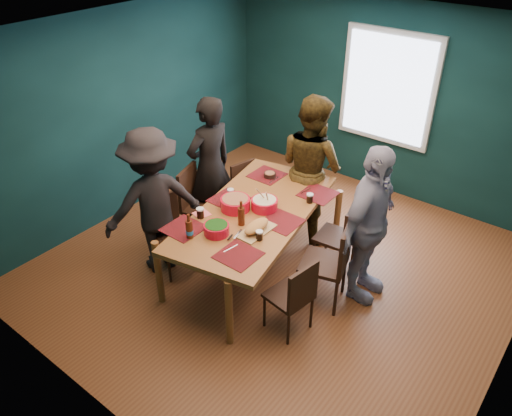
{
  "coord_description": "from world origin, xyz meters",
  "views": [
    {
      "loc": [
        2.62,
        -3.86,
        3.83
      ],
      "look_at": [
        -0.19,
        -0.22,
        0.89
      ],
      "focal_mm": 35.0,
      "sensor_mm": 36.0,
      "label": 1
    }
  ],
  "objects_px": {
    "person_back": "(311,167)",
    "chair_right_mid": "(333,258)",
    "dining_table": "(254,216)",
    "chair_left_near": "(168,228)",
    "person_near_left": "(153,202)",
    "cutting_board": "(256,227)",
    "chair_left_far": "(247,189)",
    "chair_right_far": "(343,233)",
    "person_far_left": "(210,167)",
    "person_right": "(369,226)",
    "bowl_salad": "(235,203)",
    "bowl_herbs": "(216,229)",
    "chair_right_near": "(295,293)",
    "bowl_dumpling": "(264,204)",
    "chair_left_mid": "(196,199)"
  },
  "relations": [
    {
      "from": "person_back",
      "to": "chair_right_mid",
      "type": "bearing_deg",
      "value": 148.21
    },
    {
      "from": "dining_table",
      "to": "person_back",
      "type": "height_order",
      "value": "person_back"
    },
    {
      "from": "chair_left_near",
      "to": "chair_right_mid",
      "type": "height_order",
      "value": "chair_right_mid"
    },
    {
      "from": "dining_table",
      "to": "person_back",
      "type": "bearing_deg",
      "value": 78.38
    },
    {
      "from": "chair_left_near",
      "to": "person_near_left",
      "type": "bearing_deg",
      "value": -134.81
    },
    {
      "from": "cutting_board",
      "to": "dining_table",
      "type": "bearing_deg",
      "value": 132.08
    },
    {
      "from": "chair_left_far",
      "to": "chair_right_far",
      "type": "relative_size",
      "value": 0.93
    },
    {
      "from": "person_far_left",
      "to": "person_right",
      "type": "distance_m",
      "value": 2.16
    },
    {
      "from": "bowl_salad",
      "to": "bowl_herbs",
      "type": "xyz_separation_m",
      "value": [
        0.15,
        -0.48,
        -0.01
      ]
    },
    {
      "from": "chair_right_mid",
      "to": "person_back",
      "type": "bearing_deg",
      "value": 116.15
    },
    {
      "from": "person_right",
      "to": "person_back",
      "type": "bearing_deg",
      "value": 58.5
    },
    {
      "from": "chair_right_far",
      "to": "person_right",
      "type": "height_order",
      "value": "person_right"
    },
    {
      "from": "chair_left_far",
      "to": "chair_right_near",
      "type": "distance_m",
      "value": 2.1
    },
    {
      "from": "dining_table",
      "to": "bowl_herbs",
      "type": "height_order",
      "value": "bowl_herbs"
    },
    {
      "from": "chair_left_far",
      "to": "chair_right_far",
      "type": "xyz_separation_m",
      "value": [
        1.52,
        -0.16,
        0.04
      ]
    },
    {
      "from": "person_near_left",
      "to": "cutting_board",
      "type": "bearing_deg",
      "value": 127.79
    },
    {
      "from": "dining_table",
      "to": "person_back",
      "type": "relative_size",
      "value": 1.3
    },
    {
      "from": "chair_left_far",
      "to": "bowl_dumpling",
      "type": "xyz_separation_m",
      "value": [
        0.8,
        -0.69,
        0.42
      ]
    },
    {
      "from": "person_right",
      "to": "person_far_left",
      "type": "bearing_deg",
      "value": 91.28
    },
    {
      "from": "chair_right_mid",
      "to": "bowl_herbs",
      "type": "bearing_deg",
      "value": -162.68
    },
    {
      "from": "cutting_board",
      "to": "bowl_salad",
      "type": "bearing_deg",
      "value": 157.02
    },
    {
      "from": "person_right",
      "to": "chair_left_mid",
      "type": "bearing_deg",
      "value": 98.78
    },
    {
      "from": "chair_right_far",
      "to": "chair_right_near",
      "type": "relative_size",
      "value": 1.04
    },
    {
      "from": "chair_right_far",
      "to": "person_back",
      "type": "bearing_deg",
      "value": 141.4
    },
    {
      "from": "person_back",
      "to": "chair_left_mid",
      "type": "bearing_deg",
      "value": 61.46
    },
    {
      "from": "bowl_salad",
      "to": "person_right",
      "type": "bearing_deg",
      "value": 21.5
    },
    {
      "from": "dining_table",
      "to": "chair_left_near",
      "type": "relative_size",
      "value": 2.61
    },
    {
      "from": "chair_left_mid",
      "to": "chair_right_far",
      "type": "height_order",
      "value": "chair_left_mid"
    },
    {
      "from": "dining_table",
      "to": "chair_left_near",
      "type": "bearing_deg",
      "value": -159.61
    },
    {
      "from": "person_back",
      "to": "chair_left_far",
      "type": "bearing_deg",
      "value": 40.05
    },
    {
      "from": "chair_right_mid",
      "to": "bowl_dumpling",
      "type": "xyz_separation_m",
      "value": [
        -0.91,
        0.0,
        0.32
      ]
    },
    {
      "from": "dining_table",
      "to": "person_right",
      "type": "xyz_separation_m",
      "value": [
        1.16,
        0.43,
        0.13
      ]
    },
    {
      "from": "chair_right_near",
      "to": "person_near_left",
      "type": "relative_size",
      "value": 0.5
    },
    {
      "from": "bowl_salad",
      "to": "chair_right_far",
      "type": "bearing_deg",
      "value": 37.2
    },
    {
      "from": "chair_right_near",
      "to": "person_back",
      "type": "bearing_deg",
      "value": 127.55
    },
    {
      "from": "bowl_salad",
      "to": "person_near_left",
      "type": "bearing_deg",
      "value": -148.01
    },
    {
      "from": "bowl_herbs",
      "to": "person_back",
      "type": "bearing_deg",
      "value": 88.22
    },
    {
      "from": "chair_left_near",
      "to": "chair_right_far",
      "type": "xyz_separation_m",
      "value": [
        1.64,
        1.15,
        -0.01
      ]
    },
    {
      "from": "person_back",
      "to": "bowl_salad",
      "type": "xyz_separation_m",
      "value": [
        -0.2,
        -1.23,
        -0.0
      ]
    },
    {
      "from": "bowl_dumpling",
      "to": "chair_right_far",
      "type": "bearing_deg",
      "value": 36.87
    },
    {
      "from": "chair_right_near",
      "to": "person_right",
      "type": "distance_m",
      "value": 1.06
    },
    {
      "from": "chair_left_far",
      "to": "chair_right_far",
      "type": "height_order",
      "value": "chair_right_far"
    },
    {
      "from": "chair_left_near",
      "to": "chair_right_mid",
      "type": "distance_m",
      "value": 1.93
    },
    {
      "from": "chair_right_far",
      "to": "bowl_dumpling",
      "type": "height_order",
      "value": "bowl_dumpling"
    },
    {
      "from": "chair_right_mid",
      "to": "person_near_left",
      "type": "bearing_deg",
      "value": -177.03
    },
    {
      "from": "person_back",
      "to": "person_near_left",
      "type": "bearing_deg",
      "value": 75.74
    },
    {
      "from": "chair_left_mid",
      "to": "person_back",
      "type": "height_order",
      "value": "person_back"
    },
    {
      "from": "chair_right_far",
      "to": "person_far_left",
      "type": "xyz_separation_m",
      "value": [
        -1.78,
        -0.26,
        0.38
      ]
    },
    {
      "from": "chair_left_far",
      "to": "person_right",
      "type": "distance_m",
      "value": 1.97
    },
    {
      "from": "chair_right_mid",
      "to": "person_far_left",
      "type": "bearing_deg",
      "value": 155.29
    }
  ]
}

